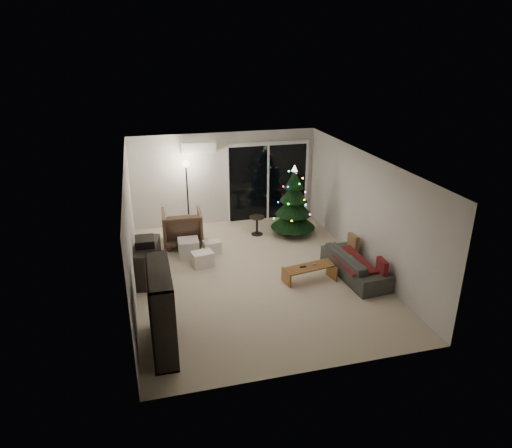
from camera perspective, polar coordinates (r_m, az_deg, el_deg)
The scene contains 18 objects.
room at distance 10.95m, azimuth 0.23°, elevation 2.25°, with size 6.50×7.51×2.60m.
bookshelf at distance 7.55m, azimuth -13.08°, elevation -10.53°, with size 0.36×1.42×1.42m, color black, non-canonical shape.
media_cabinet at distance 9.88m, azimuth -13.52°, elevation -4.63°, with size 0.46×1.23×0.77m, color black.
stereo at distance 9.69m, azimuth -13.76°, elevation -2.16°, with size 0.39×0.46×0.16m, color black.
armchair at distance 11.36m, azimuth -9.20°, elevation -0.41°, with size 0.94×0.97×0.88m, color brown.
ottoman at distance 10.76m, azimuth -8.42°, elevation -3.00°, with size 0.47×0.47×0.42m, color white.
cardboard_box_a at distance 10.31m, azimuth -6.70°, elevation -4.34°, with size 0.46×0.35×0.33m, color white.
cardboard_box_b at distance 10.94m, azimuth -5.51°, elevation -2.83°, with size 0.40×0.30×0.28m, color white.
side_table at distance 11.84m, azimuth 0.12°, elevation -0.19°, with size 0.40×0.40×0.50m, color black.
floor_lamp at distance 11.91m, azimuth -8.52°, elevation 3.23°, with size 0.30×0.30×1.88m, color black.
sofa at distance 9.97m, azimuth 12.29°, elevation -4.99°, with size 1.84×0.72×0.54m, color #555752.
sofa_throw at distance 9.88m, azimuth 11.82°, elevation -4.44°, with size 0.58×1.33×0.04m, color maroon.
cushion_a at distance 10.51m, azimuth 12.05°, elevation -2.23°, with size 0.11×0.35×0.35m, color #A57649.
cushion_b at distance 9.49m, azimuth 15.47°, elevation -5.29°, with size 0.11×0.35×0.35m, color maroon.
coffee_table at distance 9.67m, azimuth 6.69°, elevation -6.17°, with size 1.08×0.38×0.34m, color #9F6534, non-canonical shape.
remote_a at distance 9.54m, azimuth 5.90°, elevation -5.33°, with size 0.13×0.04×0.02m, color black.
remote_b at distance 9.66m, azimuth 7.19°, elevation -5.02°, with size 0.13×0.04×0.02m, color slate.
christmas_tree at distance 11.65m, azimuth 4.72°, elevation 2.93°, with size 1.15×1.15×1.86m, color black.
Camera 1 is at (-2.18, -8.49, 4.67)m, focal length 32.00 mm.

